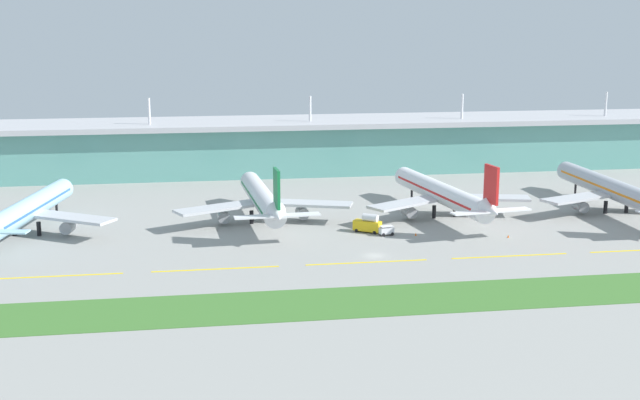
# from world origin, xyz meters

# --- Properties ---
(ground_plane) EXTENTS (600.00, 600.00, 0.00)m
(ground_plane) POSITION_xyz_m (0.00, 0.00, 0.00)
(ground_plane) COLOR gray
(terminal_building) EXTENTS (288.00, 34.00, 27.96)m
(terminal_building) POSITION_xyz_m (-0.00, 112.93, 9.68)
(terminal_building) COLOR #5B9E93
(terminal_building) RESTS_ON ground
(airliner_nearest) EXTENTS (47.97, 61.28, 18.90)m
(airliner_nearest) POSITION_xyz_m (-83.61, 32.99, 6.45)
(airliner_nearest) COLOR #9ED1EA
(airliner_nearest) RESTS_ON ground
(airliner_near_middle) EXTENTS (48.70, 58.61, 18.90)m
(airliner_near_middle) POSITION_xyz_m (-23.09, 37.15, 6.44)
(airliner_near_middle) COLOR silver
(airliner_near_middle) RESTS_ON ground
(airliner_far_middle) EXTENTS (48.26, 63.17, 18.90)m
(airliner_far_middle) POSITION_xyz_m (27.35, 36.08, 6.45)
(airliner_far_middle) COLOR white
(airliner_far_middle) RESTS_ON ground
(airliner_farthest) EXTENTS (48.80, 71.01, 18.90)m
(airliner_farthest) POSITION_xyz_m (77.57, 33.83, 6.46)
(airliner_farthest) COLOR #ADB2BC
(airliner_farthest) RESTS_ON ground
(taxiway_stripe_west) EXTENTS (28.00, 0.70, 0.04)m
(taxiway_stripe_west) POSITION_xyz_m (-71.00, -5.14, 0.02)
(taxiway_stripe_west) COLOR yellow
(taxiway_stripe_west) RESTS_ON ground
(taxiway_stripe_mid_west) EXTENTS (28.00, 0.70, 0.04)m
(taxiway_stripe_mid_west) POSITION_xyz_m (-37.00, -5.14, 0.02)
(taxiway_stripe_mid_west) COLOR yellow
(taxiway_stripe_mid_west) RESTS_ON ground
(taxiway_stripe_centre) EXTENTS (28.00, 0.70, 0.04)m
(taxiway_stripe_centre) POSITION_xyz_m (-3.00, -5.14, 0.02)
(taxiway_stripe_centre) COLOR yellow
(taxiway_stripe_centre) RESTS_ON ground
(taxiway_stripe_mid_east) EXTENTS (28.00, 0.70, 0.04)m
(taxiway_stripe_mid_east) POSITION_xyz_m (31.00, -5.14, 0.02)
(taxiway_stripe_mid_east) COLOR yellow
(taxiway_stripe_mid_east) RESTS_ON ground
(grass_verge) EXTENTS (300.00, 18.00, 0.10)m
(grass_verge) POSITION_xyz_m (0.00, -31.08, 0.05)
(grass_verge) COLOR #3D702D
(grass_verge) RESTS_ON ground
(baggage_cart) EXTENTS (3.89, 2.63, 2.48)m
(baggage_cart) POSITION_xyz_m (7.01, 17.83, 1.26)
(baggage_cart) COLOR silver
(baggage_cart) RESTS_ON ground
(fuel_truck) EXTENTS (7.38, 6.27, 4.95)m
(fuel_truck) POSITION_xyz_m (2.97, 21.58, 2.26)
(fuel_truck) COLOR gold
(fuel_truck) RESTS_ON ground
(safety_cone_left_wingtip) EXTENTS (0.56, 0.56, 0.70)m
(safety_cone_left_wingtip) POSITION_xyz_m (37.01, 11.00, 0.35)
(safety_cone_left_wingtip) COLOR orange
(safety_cone_left_wingtip) RESTS_ON ground
(safety_cone_nose_front) EXTENTS (0.56, 0.56, 0.70)m
(safety_cone_nose_front) POSITION_xyz_m (14.39, 16.56, 0.35)
(safety_cone_nose_front) COLOR orange
(safety_cone_nose_front) RESTS_ON ground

